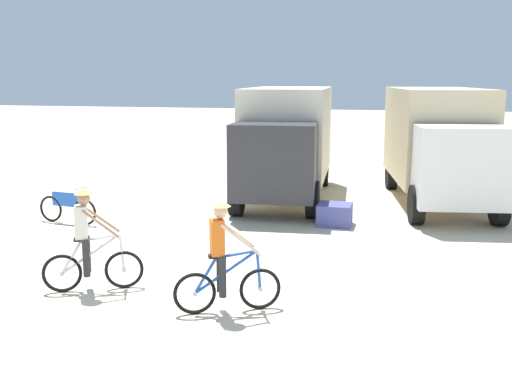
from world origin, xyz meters
name	(u,v)px	position (x,y,z in m)	size (l,w,h in m)	color
ground_plane	(224,287)	(0.00, 0.00, 0.00)	(120.00, 120.00, 0.00)	beige
box_truck_cream_rv	(287,137)	(-0.56, 8.33, 1.87)	(2.91, 6.92, 3.35)	beige
box_truck_tan_camper	(439,140)	(3.91, 8.60, 1.87)	(3.36, 7.03, 3.35)	#CCB78E
cyclist_orange_shirt	(88,244)	(-2.21, -0.75, 0.85)	(1.58, 0.85, 1.82)	black
cyclist_cowboy_hat	(224,261)	(0.36, -1.12, 0.85)	(1.58, 0.86, 1.82)	black
bicycle_spare	(68,208)	(-5.27, 3.60, 0.40)	(1.72, 0.50, 0.97)	black
supply_crate	(335,215)	(1.35, 5.09, 0.27)	(0.79, 0.84, 0.55)	#4C5199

